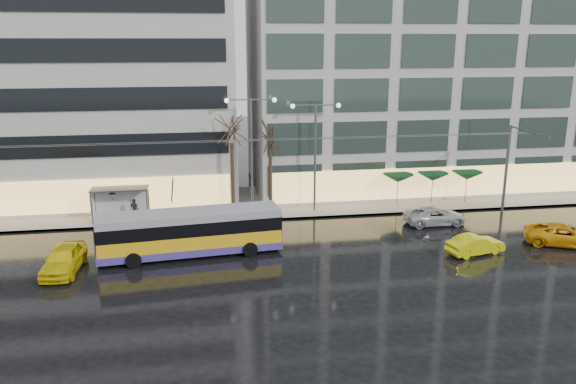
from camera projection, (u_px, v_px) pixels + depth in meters
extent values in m
plane|color=black|center=(237.00, 269.00, 33.91)|extent=(140.00, 140.00, 0.00)
cube|color=gray|center=(249.00, 202.00, 47.53)|extent=(80.00, 10.00, 0.15)
cube|color=slate|center=(255.00, 220.00, 42.82)|extent=(80.00, 0.10, 0.15)
cube|color=#A9A6A1|center=(26.00, 68.00, 46.69)|extent=(34.00, 14.00, 22.00)
cube|color=#A9A6A1|center=(426.00, 48.00, 51.55)|extent=(32.00, 14.00, 25.00)
cube|color=gold|center=(191.00, 241.00, 35.84)|extent=(11.55, 3.52, 1.42)
cube|color=#423687|center=(191.00, 247.00, 35.96)|extent=(11.60, 3.56, 0.47)
cube|color=black|center=(190.00, 225.00, 35.57)|extent=(11.57, 3.54, 0.85)
cube|color=gray|center=(190.00, 215.00, 35.39)|extent=(11.55, 3.52, 0.47)
cube|color=black|center=(278.00, 220.00, 37.02)|extent=(0.28, 2.17, 1.23)
cube|color=black|center=(96.00, 235.00, 34.19)|extent=(0.28, 2.17, 1.23)
cylinder|color=black|center=(243.00, 237.00, 37.97)|extent=(0.98, 0.43, 0.95)
cylinder|color=black|center=(250.00, 249.00, 35.76)|extent=(0.98, 0.43, 0.95)
cylinder|color=black|center=(133.00, 247.00, 36.19)|extent=(0.98, 0.43, 0.95)
cylinder|color=black|center=(133.00, 260.00, 33.98)|extent=(0.98, 0.43, 0.95)
cylinder|color=#595B60|center=(172.00, 192.00, 35.64)|extent=(0.42, 3.51, 2.49)
cylinder|color=#595B60|center=(172.00, 190.00, 36.08)|extent=(0.42, 3.51, 2.49)
cylinder|color=#595B60|center=(506.00, 169.00, 44.40)|extent=(0.24, 0.24, 7.00)
cube|color=#595B60|center=(529.00, 131.00, 41.12)|extent=(0.10, 5.00, 0.10)
cylinder|color=#595B60|center=(243.00, 141.00, 37.75)|extent=(42.00, 0.04, 0.04)
cylinder|color=#595B60|center=(243.00, 140.00, 38.23)|extent=(42.00, 0.04, 0.04)
cube|color=#595B60|center=(120.00, 189.00, 42.03)|extent=(4.20, 1.60, 0.12)
cube|color=silver|center=(122.00, 202.00, 43.03)|extent=(4.00, 0.05, 2.20)
cube|color=white|center=(93.00, 206.00, 42.05)|extent=(0.10, 1.40, 2.20)
cylinder|color=#595B60|center=(92.00, 209.00, 41.39)|extent=(0.10, 0.10, 2.40)
cylinder|color=#595B60|center=(95.00, 203.00, 42.73)|extent=(0.10, 0.10, 2.40)
cylinder|color=#595B60|center=(147.00, 206.00, 41.99)|extent=(0.10, 0.10, 2.40)
cylinder|color=#595B60|center=(149.00, 201.00, 43.33)|extent=(0.10, 0.10, 2.40)
cylinder|color=#595B60|center=(252.00, 157.00, 43.28)|extent=(0.18, 0.18, 9.00)
cylinder|color=#595B60|center=(239.00, 100.00, 41.99)|extent=(1.80, 0.10, 0.10)
cylinder|color=#595B60|center=(263.00, 99.00, 42.26)|extent=(1.80, 0.10, 0.10)
sphere|color=#FFF2CC|center=(227.00, 101.00, 41.87)|extent=(0.36, 0.36, 0.36)
sphere|color=#FFF2CC|center=(274.00, 100.00, 42.41)|extent=(0.36, 0.36, 0.36)
cylinder|color=#595B60|center=(315.00, 158.00, 44.10)|extent=(0.18, 0.18, 8.50)
cylinder|color=#595B60|center=(304.00, 105.00, 42.87)|extent=(1.80, 0.10, 0.10)
cylinder|color=#595B60|center=(327.00, 105.00, 43.14)|extent=(1.80, 0.10, 0.10)
sphere|color=#FFF2CC|center=(293.00, 106.00, 42.75)|extent=(0.36, 0.36, 0.36)
sphere|color=#FFF2CC|center=(339.00, 105.00, 43.29)|extent=(0.36, 0.36, 0.36)
cylinder|color=black|center=(233.00, 178.00, 43.69)|extent=(0.28, 0.28, 5.60)
cylinder|color=black|center=(270.00, 181.00, 44.43)|extent=(0.28, 0.28, 4.90)
cylinder|color=#595B60|center=(397.00, 192.00, 46.17)|extent=(0.06, 0.06, 2.20)
cone|color=#103C1C|center=(398.00, 178.00, 45.85)|extent=(2.50, 2.50, 0.70)
cylinder|color=#595B60|center=(432.00, 191.00, 46.62)|extent=(0.06, 0.06, 2.20)
cone|color=#103C1C|center=(433.00, 177.00, 46.30)|extent=(2.50, 2.50, 0.70)
cylinder|color=#595B60|center=(466.00, 189.00, 47.07)|extent=(0.06, 0.06, 2.20)
cone|color=#103C1C|center=(467.00, 176.00, 46.75)|extent=(2.50, 2.50, 0.70)
imported|color=yellow|center=(64.00, 259.00, 33.33)|extent=(2.21, 4.82, 1.60)
imported|color=#D0CE0A|center=(475.00, 245.00, 36.14)|extent=(4.06, 2.19, 1.27)
imported|color=orange|center=(564.00, 235.00, 37.74)|extent=(5.57, 4.17, 1.41)
imported|color=#B4B4B9|center=(435.00, 216.00, 41.98)|extent=(4.65, 2.18, 1.29)
imported|color=black|center=(135.00, 210.00, 42.31)|extent=(0.72, 0.59, 1.71)
imported|color=#FA53B8|center=(134.00, 198.00, 42.08)|extent=(1.23, 1.24, 0.88)
imported|color=black|center=(141.00, 202.00, 43.86)|extent=(1.16, 1.09, 1.91)
imported|color=black|center=(114.00, 206.00, 43.27)|extent=(1.16, 0.77, 1.69)
imported|color=black|center=(113.00, 195.00, 43.03)|extent=(0.92, 0.92, 0.72)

